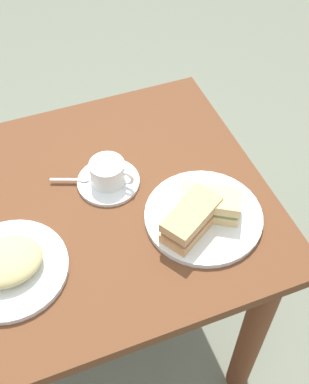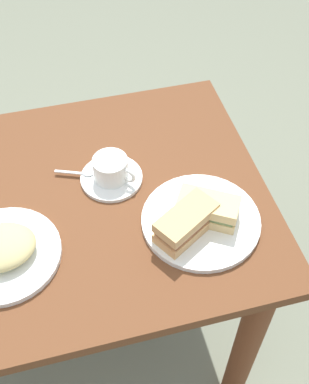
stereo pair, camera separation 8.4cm
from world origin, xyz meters
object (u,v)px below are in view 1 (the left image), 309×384
dining_table (68,252)px  side_plate (10,269)px  sandwich_front (210,204)px  spoon (77,180)px  sandwich_plate (203,216)px  coffee_saucer (108,182)px  coffee_cup (108,172)px  sandwich_back (191,220)px

dining_table → side_plate: (-0.13, -0.11, 0.17)m
sandwich_front → spoon: bearing=141.2°
dining_table → sandwich_plate: sandwich_plate is taller
coffee_saucer → side_plate: bearing=-149.1°
sandwich_front → coffee_saucer: size_ratio=0.99×
coffee_saucer → coffee_cup: 0.04m
spoon → sandwich_back: bearing=-49.7°
spoon → dining_table: bearing=-131.0°
dining_table → coffee_cup: (0.14, 0.05, 0.21)m
sandwich_front → coffee_cup: (-0.19, 0.18, -0.00)m
sandwich_back → spoon: sandwich_back is taller
sandwich_back → side_plate: sandwich_back is taller
dining_table → coffee_saucer: bearing=19.2°
dining_table → sandwich_back: 0.38m
coffee_cup → spoon: coffee_cup is taller
sandwich_back → spoon: 0.31m
sandwich_plate → coffee_cup: 0.25m
sandwich_plate → sandwich_back: bearing=-151.1°
dining_table → side_plate: size_ratio=4.00×
sandwich_front → sandwich_plate: bearing=-170.9°
sandwich_front → coffee_cup: size_ratio=1.58×
side_plate → spoon: bearing=43.7°
sandwich_plate → coffee_cup: bearing=133.5°
dining_table → coffee_cup: bearing=18.6°
sandwich_front → side_plate: (-0.46, 0.02, -0.04)m
dining_table → sandwich_front: 0.41m
sandwich_back → coffee_saucer: size_ratio=1.04×
sandwich_plate → spoon: 0.32m
dining_table → sandwich_back: bearing=-30.9°
sandwich_front → side_plate: sandwich_front is taller
coffee_cup → side_plate: size_ratio=0.38×
coffee_saucer → spoon: spoon is taller
side_plate → coffee_saucer: bearing=30.9°
spoon → coffee_cup: bearing=-21.8°
coffee_saucer → sandwich_front: bearing=-43.9°
coffee_saucer → coffee_cup: (0.00, -0.00, 0.04)m
sandwich_plate → side_plate: 0.45m
coffee_cup → sandwich_back: bearing=-58.6°
sandwich_front → spoon: size_ratio=1.59×
side_plate → coffee_cup: bearing=30.6°
sandwich_back → coffee_cup: (-0.13, 0.21, -0.00)m
spoon → side_plate: size_ratio=0.38×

